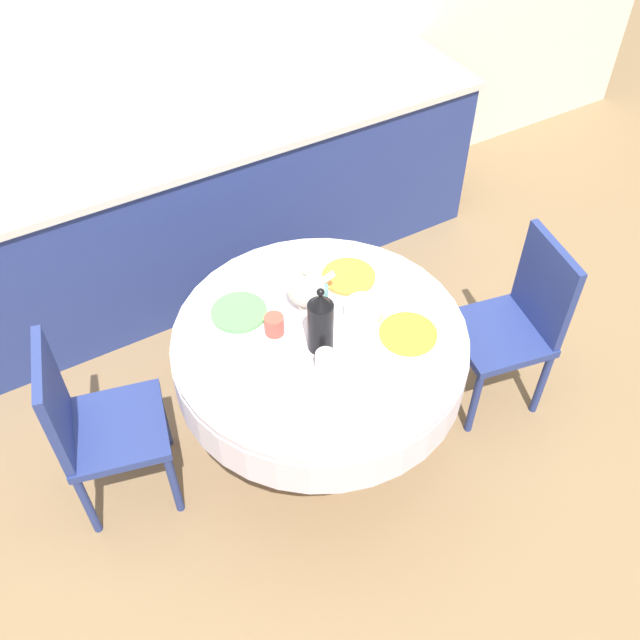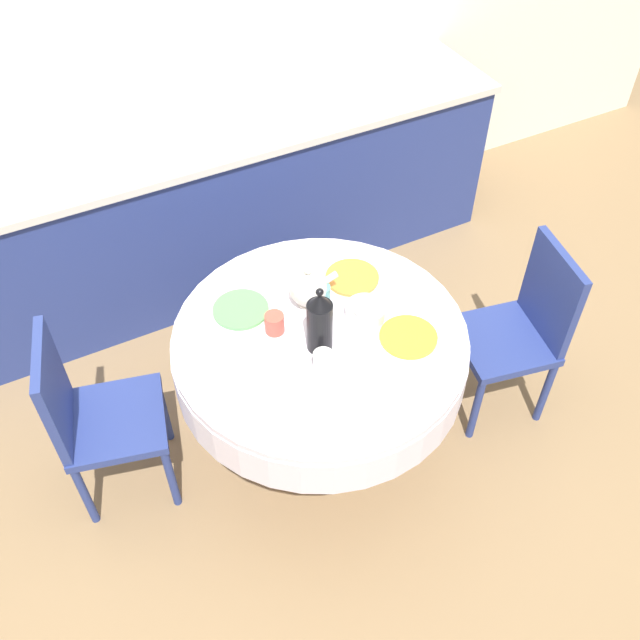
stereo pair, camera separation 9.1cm
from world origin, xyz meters
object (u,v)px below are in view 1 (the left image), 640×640
coffee_carafe (321,322)px  teapot (306,288)px  chair_right (93,423)px  chair_left (516,319)px

coffee_carafe → teapot: 0.25m
chair_right → chair_left: bearing=91.4°
chair_left → teapot: (-0.89, 0.35, 0.32)m
chair_right → coffee_carafe: bearing=86.0°
chair_left → chair_right: 1.88m
coffee_carafe → chair_right: bearing=162.3°
chair_right → teapot: size_ratio=4.20×
teapot → coffee_carafe: bearing=-106.4°
chair_right → teapot: bearing=100.8°
coffee_carafe → chair_left: bearing=-7.2°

